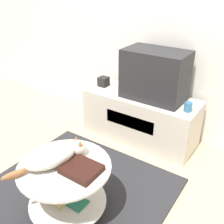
{
  "coord_description": "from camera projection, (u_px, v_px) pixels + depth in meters",
  "views": [
    {
      "loc": [
        1.16,
        -1.05,
        1.62
      ],
      "look_at": [
        0.07,
        0.55,
        0.6
      ],
      "focal_mm": 42.0,
      "sensor_mm": 36.0,
      "label": 1
    }
  ],
  "objects": [
    {
      "name": "dvd_box",
      "position": [
        81.0,
        169.0,
        1.74
      ],
      "size": [
        0.25,
        0.21,
        0.04
      ],
      "color": "black",
      "rests_on": "coffee_table"
    },
    {
      "name": "wall_back",
      "position": [
        160.0,
        11.0,
        2.59
      ],
      "size": [
        8.0,
        0.05,
        2.6
      ],
      "color": "silver",
      "rests_on": "ground_plane"
    },
    {
      "name": "tv",
      "position": [
        155.0,
        75.0,
        2.56
      ],
      "size": [
        0.62,
        0.37,
        0.49
      ],
      "color": "#232326",
      "rests_on": "tv_stand"
    },
    {
      "name": "cat",
      "position": [
        53.0,
        156.0,
        1.79
      ],
      "size": [
        0.32,
        0.57,
        0.14
      ],
      "rotation": [
        0.0,
        0.0,
        1.18
      ],
      "color": "silver",
      "rests_on": "coffee_table"
    },
    {
      "name": "speaker",
      "position": [
        104.0,
        82.0,
        2.94
      ],
      "size": [
        0.1,
        0.1,
        0.1
      ],
      "color": "black",
      "rests_on": "tv_stand"
    },
    {
      "name": "tv_stand",
      "position": [
        140.0,
        117.0,
        2.84
      ],
      "size": [
        1.22,
        0.47,
        0.51
      ],
      "color": "beige",
      "rests_on": "ground_plane"
    },
    {
      "name": "coffee_table",
      "position": [
        66.0,
        184.0,
        1.88
      ],
      "size": [
        0.65,
        0.65,
        0.44
      ],
      "color": "#B2B2B7",
      "rests_on": "rug"
    },
    {
      "name": "rug",
      "position": [
        67.0,
        202.0,
        2.1
      ],
      "size": [
        1.44,
        1.58,
        0.02
      ],
      "color": "#28282B",
      "rests_on": "ground_plane"
    },
    {
      "name": "ground_plane",
      "position": [
        67.0,
        203.0,
        2.1
      ],
      "size": [
        12.0,
        12.0,
        0.0
      ],
      "primitive_type": "plane",
      "color": "tan"
    },
    {
      "name": "mug",
      "position": [
        188.0,
        107.0,
        2.39
      ],
      "size": [
        0.07,
        0.07,
        0.09
      ],
      "color": "teal",
      "rests_on": "tv_stand"
    }
  ]
}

